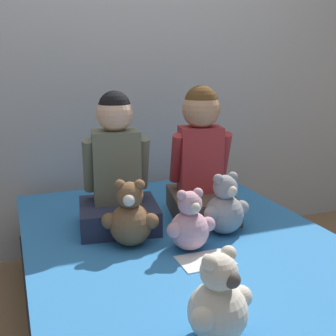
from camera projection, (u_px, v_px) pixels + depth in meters
wall_behind_bed at (119, 55)px, 2.61m from camera, size 8.00×0.06×2.50m
bed at (188, 293)px, 1.86m from camera, size 1.35×1.95×0.46m
child_on_left at (117, 173)px, 1.96m from camera, size 0.40×0.38×0.63m
child_on_right at (201, 160)px, 2.11m from camera, size 0.38×0.44×0.65m
teddy_bear_held_by_left_child at (130, 218)px, 1.78m from camera, size 0.23×0.18×0.29m
teddy_bear_held_by_right_child at (225, 208)px, 1.90m from camera, size 0.24×0.18×0.28m
teddy_bear_between_children at (190, 224)px, 1.74m from camera, size 0.22×0.16×0.26m
teddy_bear_at_foot_of_bed at (218, 303)px, 1.17m from camera, size 0.22×0.17×0.27m
sign_card at (205, 260)px, 1.66m from camera, size 0.21×0.15×0.00m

